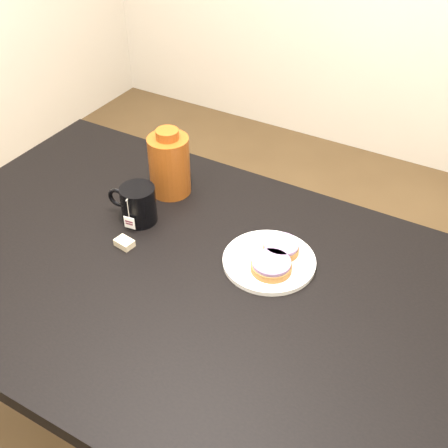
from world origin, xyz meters
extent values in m
plane|color=brown|center=(0.00, 0.00, 0.00)|extent=(4.00, 4.00, 0.00)
cube|color=black|center=(0.00, 0.00, 0.73)|extent=(1.40, 0.90, 0.04)
cylinder|color=black|center=(-0.64, 0.39, 0.35)|extent=(0.06, 0.06, 0.71)
cylinder|color=white|center=(0.18, 0.12, 0.76)|extent=(0.22, 0.22, 0.01)
torus|color=white|center=(0.18, 0.12, 0.76)|extent=(0.22, 0.22, 0.01)
cylinder|color=brown|center=(0.19, 0.16, 0.77)|extent=(0.10, 0.10, 0.02)
cylinder|color=gray|center=(0.19, 0.16, 0.78)|extent=(0.10, 0.10, 0.01)
cylinder|color=brown|center=(0.19, 0.09, 0.77)|extent=(0.12, 0.12, 0.02)
cylinder|color=gray|center=(0.19, 0.09, 0.78)|extent=(0.11, 0.11, 0.01)
cylinder|color=black|center=(-0.19, 0.10, 0.80)|extent=(0.10, 0.10, 0.10)
cylinder|color=black|center=(-0.19, 0.10, 0.84)|extent=(0.08, 0.08, 0.00)
torus|color=black|center=(-0.25, 0.10, 0.81)|extent=(0.06, 0.02, 0.06)
cylinder|color=beige|center=(-0.18, 0.06, 0.82)|extent=(0.00, 0.00, 0.06)
cube|color=white|center=(-0.18, 0.06, 0.78)|extent=(0.03, 0.01, 0.03)
cube|color=#C6B793|center=(-0.16, 0.00, 0.76)|extent=(0.05, 0.04, 0.02)
cylinder|color=#5F280C|center=(-0.19, 0.25, 0.83)|extent=(0.14, 0.14, 0.17)
cylinder|color=#5F280C|center=(-0.19, 0.25, 0.93)|extent=(0.06, 0.06, 0.02)
camera|label=1|loc=(0.57, -0.78, 1.65)|focal=45.00mm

